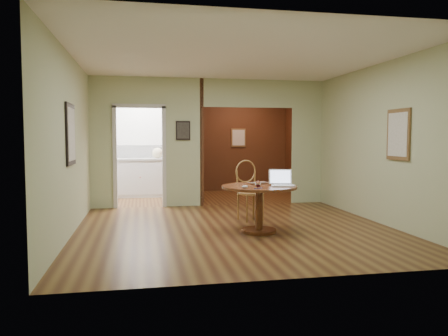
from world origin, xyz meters
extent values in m
plane|color=#452513|center=(0.00, 0.00, 0.00)|extent=(5.00, 5.00, 0.00)
plane|color=white|center=(0.00, 0.00, 2.70)|extent=(5.00, 5.00, 0.00)
plane|color=beige|center=(0.00, -2.50, 1.35)|extent=(5.00, 0.00, 5.00)
plane|color=beige|center=(-2.50, 0.00, 1.35)|extent=(0.00, 5.00, 5.00)
plane|color=beige|center=(2.50, 0.00, 1.35)|extent=(0.00, 5.00, 5.00)
cube|color=beige|center=(-2.25, 2.50, 1.35)|extent=(0.50, 2.70, 0.04)
cube|color=beige|center=(-0.60, 2.50, 1.35)|extent=(0.80, 2.70, 0.04)
cube|color=beige|center=(2.15, 2.50, 1.35)|extent=(0.70, 2.70, 0.04)
plane|color=white|center=(-1.35, 4.50, 1.35)|extent=(2.70, 0.00, 2.70)
plane|color=#3F2A12|center=(1.15, 5.00, 1.35)|extent=(2.70, 0.00, 2.70)
cube|color=#3F2A12|center=(-0.20, 3.75, 1.35)|extent=(0.08, 2.50, 2.70)
cube|color=black|center=(-2.48, 0.00, 1.50)|extent=(0.03, 0.70, 0.90)
cube|color=brown|center=(2.48, -0.50, 1.50)|extent=(0.03, 0.60, 0.80)
cube|color=black|center=(-0.60, 2.48, 1.60)|extent=(0.30, 0.03, 0.40)
cube|color=white|center=(1.15, 4.98, 1.45)|extent=(0.40, 0.03, 0.50)
cube|color=white|center=(-1.35, 4.49, 1.10)|extent=(2.00, 0.02, 0.32)
cylinder|color=brown|center=(0.30, -0.28, 0.02)|extent=(0.54, 0.54, 0.05)
cylinder|color=brown|center=(0.30, -0.28, 0.35)|extent=(0.11, 0.11, 0.62)
cylinder|color=brown|center=(0.30, -0.28, 0.70)|extent=(1.15, 1.15, 0.04)
cylinder|color=#9B6237|center=(0.41, 0.69, 0.48)|extent=(0.55, 0.55, 0.03)
cylinder|color=#9B6237|center=(0.30, 0.49, 0.24)|extent=(0.03, 0.03, 0.48)
cylinder|color=#9B6237|center=(0.60, 0.58, 0.24)|extent=(0.03, 0.03, 0.48)
cylinder|color=#9B6237|center=(0.21, 0.80, 0.24)|extent=(0.03, 0.03, 0.48)
cylinder|color=#9B6237|center=(0.51, 0.88, 0.24)|extent=(0.03, 0.03, 0.48)
cylinder|color=#9B6237|center=(0.19, 0.79, 0.68)|extent=(0.03, 0.03, 0.38)
cylinder|color=#9B6237|center=(0.53, 0.89, 0.68)|extent=(0.03, 0.03, 0.38)
torus|color=#9B6237|center=(0.36, 0.85, 0.85)|extent=(0.40, 0.14, 0.41)
cube|color=silver|center=(0.64, -0.41, 0.73)|extent=(0.40, 0.33, 0.02)
cube|color=silver|center=(0.64, -0.44, 0.74)|extent=(0.32, 0.20, 0.00)
cube|color=silver|center=(0.64, -0.27, 0.85)|extent=(0.36, 0.15, 0.23)
cube|color=#939CBB|center=(0.64, -0.27, 0.85)|extent=(0.31, 0.12, 0.19)
imported|color=silver|center=(0.38, -0.05, 0.73)|extent=(0.39, 0.33, 0.03)
ellipsoid|color=silver|center=(0.01, -0.56, 0.74)|extent=(0.12, 0.09, 0.04)
cylinder|color=navy|center=(0.19, -0.63, 0.72)|extent=(0.14, 0.07, 0.01)
cube|color=silver|center=(-1.35, 4.20, 0.45)|extent=(2.00, 0.55, 0.90)
cube|color=#B6B6B2|center=(-1.35, 4.20, 0.92)|extent=(2.06, 0.60, 0.04)
sphere|color=#B20C0C|center=(-1.50, 3.91, 0.50)|extent=(0.03, 0.03, 0.03)
sphere|color=#B20C0C|center=(-0.50, 3.91, 0.50)|extent=(0.03, 0.03, 0.03)
ellipsoid|color=beige|center=(-1.07, 4.20, 1.07)|extent=(0.33, 0.31, 0.26)
camera|label=1|loc=(-1.47, -6.69, 1.45)|focal=35.00mm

